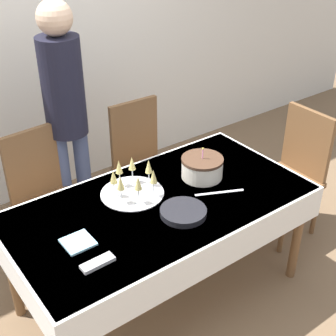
# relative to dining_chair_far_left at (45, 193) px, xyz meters

# --- Properties ---
(ground_plane) EXTENTS (12.00, 12.00, 0.00)m
(ground_plane) POSITION_rel_dining_chair_far_left_xyz_m (0.40, -0.79, -0.53)
(ground_plane) COLOR brown
(wall_back) EXTENTS (8.00, 0.05, 2.70)m
(wall_back) POSITION_rel_dining_chair_far_left_xyz_m (0.40, 0.86, 0.82)
(wall_back) COLOR silver
(wall_back) RESTS_ON ground_plane
(dining_table) EXTENTS (1.77, 0.93, 0.73)m
(dining_table) POSITION_rel_dining_chair_far_left_xyz_m (0.40, -0.79, 0.10)
(dining_table) COLOR white
(dining_table) RESTS_ON ground_plane
(dining_chair_far_left) EXTENTS (0.45, 0.45, 0.96)m
(dining_chair_far_left) POSITION_rel_dining_chair_far_left_xyz_m (0.00, 0.00, 0.00)
(dining_chair_far_left) COLOR brown
(dining_chair_far_left) RESTS_ON ground_plane
(dining_chair_far_right) EXTENTS (0.43, 0.43, 0.96)m
(dining_chair_far_right) POSITION_rel_dining_chair_far_left_xyz_m (0.79, 0.00, 0.00)
(dining_chair_far_right) COLOR brown
(dining_chair_far_right) RESTS_ON ground_plane
(dining_chair_right_end) EXTENTS (0.42, 0.42, 0.96)m
(dining_chair_right_end) POSITION_rel_dining_chair_far_left_xyz_m (1.60, -0.79, 0.00)
(dining_chair_right_end) COLOR brown
(dining_chair_right_end) RESTS_ON ground_plane
(birthday_cake) EXTENTS (0.26, 0.26, 0.21)m
(birthday_cake) POSITION_rel_dining_chair_far_left_xyz_m (0.77, -0.72, 0.27)
(birthday_cake) COLOR silver
(birthday_cake) RESTS_ON dining_table
(champagne_tray) EXTENTS (0.38, 0.38, 0.18)m
(champagne_tray) POSITION_rel_dining_chair_far_left_xyz_m (0.31, -0.61, 0.28)
(champagne_tray) COLOR silver
(champagne_tray) RESTS_ON dining_table
(plate_stack_main) EXTENTS (0.26, 0.26, 0.03)m
(plate_stack_main) POSITION_rel_dining_chair_far_left_xyz_m (0.42, -0.96, 0.22)
(plate_stack_main) COLOR black
(plate_stack_main) RESTS_ON dining_table
(cake_knife) EXTENTS (0.28, 0.14, 0.00)m
(cake_knife) POSITION_rel_dining_chair_far_left_xyz_m (0.73, -0.92, 0.21)
(cake_knife) COLOR silver
(cake_knife) RESTS_ON dining_table
(fork_pile) EXTENTS (0.17, 0.06, 0.02)m
(fork_pile) POSITION_rel_dining_chair_far_left_xyz_m (-0.16, -1.03, 0.22)
(fork_pile) COLOR silver
(fork_pile) RESTS_ON dining_table
(napkin_pile) EXTENTS (0.15, 0.15, 0.01)m
(napkin_pile) POSITION_rel_dining_chair_far_left_xyz_m (-0.16, -0.83, 0.21)
(napkin_pile) COLOR #8CC6E0
(napkin_pile) RESTS_ON dining_table
(person_standing) EXTENTS (0.28, 0.28, 1.73)m
(person_standing) POSITION_rel_dining_chair_far_left_xyz_m (0.28, 0.15, 0.53)
(person_standing) COLOR #3F4C72
(person_standing) RESTS_ON ground_plane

